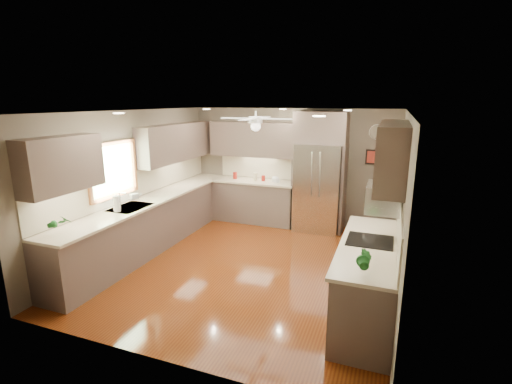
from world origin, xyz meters
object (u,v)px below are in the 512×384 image
Objects in this scene: stool at (365,236)px; canister_d at (263,178)px; paper_towel at (117,204)px; potted_plant_left at (60,222)px; potted_plant_right at (364,260)px; microwave at (384,198)px; canister_c at (255,176)px; bowl at (275,181)px; soap_bottle at (135,196)px; refrigerator at (319,174)px; canister_a at (235,175)px.

canister_d is at bearing 160.09° from stool.
stool is at bearing 30.95° from paper_towel.
potted_plant_left is 1.05× the size of potted_plant_right.
potted_plant_right is 0.57× the size of microwave.
canister_c reaches higher than bowl.
canister_c is 2.73m from soap_bottle.
potted_plant_right is (3.97, -1.49, 0.05)m from soap_bottle.
refrigerator is (-1.20, 3.83, 0.09)m from potted_plant_right.
soap_bottle is at bearing -109.85° from canister_a.
bowl is 2.24m from stool.
bowl is at bearing 158.55° from stool.
potted_plant_left is (-0.74, -4.05, 0.08)m from canister_a.
potted_plant_right reaches higher than paper_towel.
potted_plant_right is at bearing -60.75° from bowl.
stool is (3.79, 1.57, -0.80)m from soap_bottle.
potted_plant_left is at bearing -138.51° from stool.
canister_c reaches higher than stool.
refrigerator is at bearing -0.99° from canister_a.
microwave is (3.97, 1.31, 0.38)m from potted_plant_left.
stool is at bearing 22.53° from soap_bottle.
paper_towel is at bearing -149.05° from stool.
canister_c is 0.59× the size of paper_towel.
canister_c is 1.43m from refrigerator.
canister_a reaches higher than canister_d.
bowl is at bearing 60.46° from paper_towel.
bowl is 0.09× the size of refrigerator.
refrigerator reaches higher than bowl.
canister_d is at bearing 177.57° from refrigerator.
bowl is 0.38× the size of microwave.
canister_d is 0.60× the size of soap_bottle.
potted_plant_right is 4.40m from bowl.
soap_bottle is 0.65× the size of potted_plant_right.
microwave is (2.56, -2.76, 0.48)m from canister_d.
refrigerator is 1.60m from stool.
canister_a is at bearing 179.01° from refrigerator.
stool is (1.03, -0.77, -0.95)m from refrigerator.
bowl is (0.47, -0.03, -0.06)m from canister_c.
potted_plant_left is at bearing -177.15° from potted_plant_right.
potted_plant_left is (-1.23, -4.05, 0.07)m from canister_c.
microwave reaches higher than soap_bottle.
paper_towel is (-1.39, -3.02, 0.08)m from canister_d.
paper_towel is at bearing -176.30° from microwave.
canister_a is 3.14m from stool.
canister_a is 0.06× the size of refrigerator.
soap_bottle reaches higher than stool.
potted_plant_left is at bearing -106.84° from canister_c.
potted_plant_right reaches higher than canister_d.
canister_a is 0.46× the size of potted_plant_left.
soap_bottle is (-0.86, -2.38, 0.02)m from canister_a.
potted_plant_right is at bearing -57.83° from canister_d.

